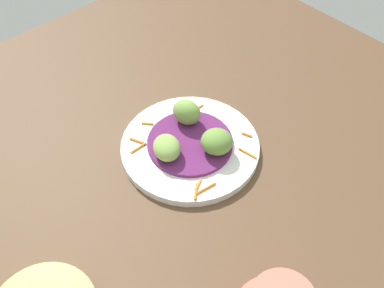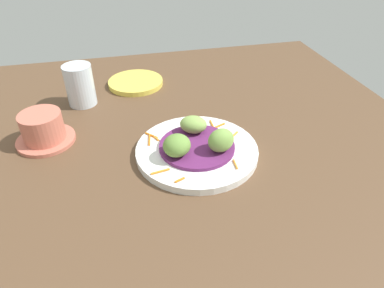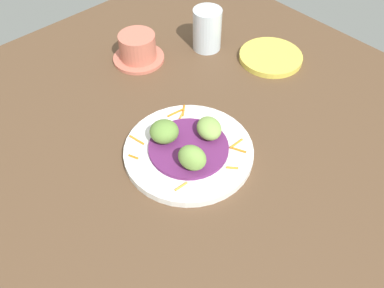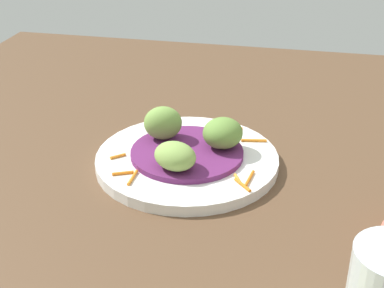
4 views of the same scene
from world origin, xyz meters
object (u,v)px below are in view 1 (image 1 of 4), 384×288
at_px(main_plate, 190,147).
at_px(guac_scoop_right, 217,142).
at_px(guac_scoop_left, 187,112).
at_px(guac_scoop_center, 167,148).

distance_m(main_plate, guac_scoop_right, 0.06).
bearing_deg(guac_scoop_right, guac_scoop_left, 85.06).
height_order(main_plate, guac_scoop_left, guac_scoop_left).
distance_m(main_plate, guac_scoop_left, 0.06).
bearing_deg(guac_scoop_center, guac_scoop_left, 25.06).
relative_size(guac_scoop_center, guac_scoop_right, 1.03).
distance_m(guac_scoop_left, guac_scoop_right, 0.08).
xyz_separation_m(main_plate, guac_scoop_center, (-0.05, 0.00, 0.03)).
height_order(main_plate, guac_scoop_center, guac_scoop_center).
relative_size(guac_scoop_left, guac_scoop_right, 0.96).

